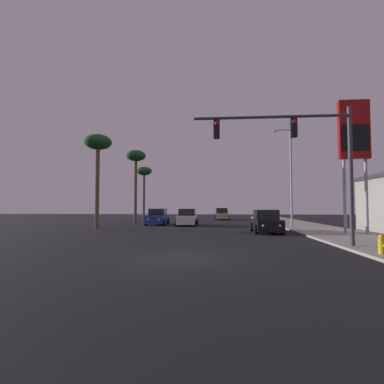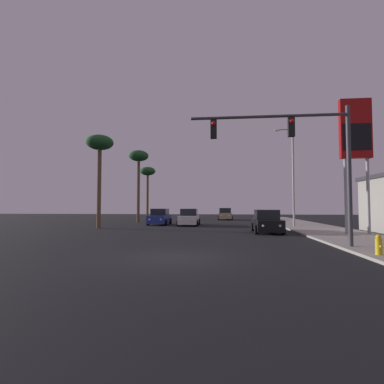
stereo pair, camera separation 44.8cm
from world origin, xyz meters
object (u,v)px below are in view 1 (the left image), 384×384
object	(u,v)px
street_lamp	(290,171)
gas_station_sign	(354,137)
fire_hydrant	(382,244)
palm_tree_near	(98,147)
car_blue	(158,217)
car_white	(187,218)
car_tan	(222,214)
car_black	(266,222)
traffic_light_mast	(304,147)
palm_tree_far	(144,174)
palm_tree_mid	(136,160)

from	to	relation	value
street_lamp	gas_station_sign	xyz separation A→B (m)	(2.59, -7.10, 1.50)
fire_hydrant	palm_tree_near	bearing A→B (deg)	141.35
car_blue	car_white	bearing A→B (deg)	164.40
car_tan	gas_station_sign	size ratio (longest dim) A/B	0.48
car_black	palm_tree_near	xyz separation A→B (m)	(-14.11, 2.85, 6.41)
car_blue	traffic_light_mast	bearing A→B (deg)	121.83
traffic_light_mast	palm_tree_far	world-z (taller)	palm_tree_far
street_lamp	palm_tree_mid	distance (m)	18.27
car_white	car_tan	bearing A→B (deg)	-106.75
car_tan	traffic_light_mast	distance (m)	29.33
gas_station_sign	palm_tree_far	distance (m)	32.03
car_blue	street_lamp	world-z (taller)	street_lamp
palm_tree_far	car_white	bearing A→B (deg)	-61.58
street_lamp	palm_tree_mid	xyz separation A→B (m)	(-16.48, 7.49, 2.48)
car_tan	car_black	size ratio (longest dim) A/B	1.00
street_lamp	palm_tree_far	size ratio (longest dim) A/B	1.12
street_lamp	car_white	bearing A→B (deg)	166.99
palm_tree_mid	palm_tree_near	bearing A→B (deg)	-93.76
car_tan	car_white	world-z (taller)	same
traffic_light_mast	palm_tree_mid	distance (m)	25.35
palm_tree_near	palm_tree_far	bearing A→B (deg)	92.27
car_tan	palm_tree_far	bearing A→B (deg)	-9.98
palm_tree_far	palm_tree_near	bearing A→B (deg)	-87.73
car_blue	car_black	bearing A→B (deg)	139.24
car_blue	fire_hydrant	bearing A→B (deg)	123.26
car_black	gas_station_sign	size ratio (longest dim) A/B	0.48
car_blue	palm_tree_mid	size ratio (longest dim) A/B	0.49
car_blue	palm_tree_far	bearing A→B (deg)	-70.64
car_tan	fire_hydrant	bearing A→B (deg)	100.21
car_blue	traffic_light_mast	xyz separation A→B (m)	(10.33, -16.63, 3.97)
traffic_light_mast	palm_tree_near	bearing A→B (deg)	142.99
street_lamp	palm_tree_mid	world-z (taller)	street_lamp
car_tan	fire_hydrant	xyz separation A→B (m)	(5.57, -31.26, -0.27)
car_black	fire_hydrant	bearing A→B (deg)	103.70
car_blue	car_black	world-z (taller)	same
fire_hydrant	palm_tree_far	world-z (taller)	palm_tree_far
traffic_light_mast	gas_station_sign	bearing A→B (deg)	51.20
car_black	palm_tree_near	world-z (taller)	palm_tree_near
car_tan	gas_station_sign	distance (m)	24.74
palm_tree_near	palm_tree_mid	distance (m)	10.03
traffic_light_mast	street_lamp	bearing A→B (deg)	79.30
car_blue	street_lamp	xyz separation A→B (m)	(12.88, -3.13, 4.36)
street_lamp	gas_station_sign	size ratio (longest dim) A/B	1.00
car_black	traffic_light_mast	xyz separation A→B (m)	(0.48, -8.14, 3.97)
car_blue	street_lamp	distance (m)	13.95
street_lamp	fire_hydrant	xyz separation A→B (m)	(-0.40, -15.89, -4.63)
street_lamp	car_tan	bearing A→B (deg)	111.22
car_blue	palm_tree_far	distance (m)	16.44
traffic_light_mast	street_lamp	world-z (taller)	street_lamp
street_lamp	fire_hydrant	distance (m)	16.56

